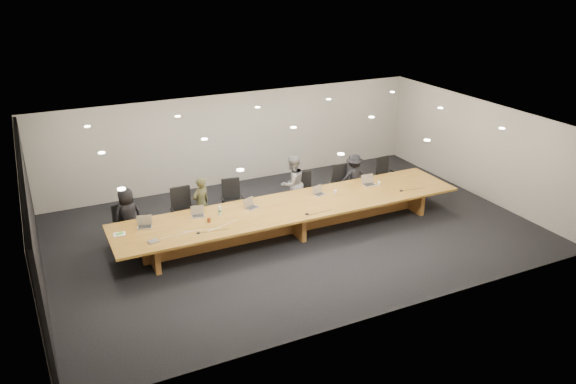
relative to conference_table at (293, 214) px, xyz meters
name	(u,v)px	position (x,y,z in m)	size (l,w,h in m)	color
ground	(293,232)	(0.00, 0.00, -0.52)	(12.00, 12.00, 0.00)	black
back_wall	(236,138)	(0.00, 4.00, 0.88)	(12.00, 0.02, 2.80)	beige
left_wall_panel	(32,228)	(-5.94, 0.00, 0.85)	(0.08, 7.84, 2.74)	black
conference_table	(293,214)	(0.00, 0.00, 0.00)	(9.00, 1.80, 0.75)	brown
chair_far_left	(125,224)	(-3.93, 1.27, -0.02)	(0.51, 0.51, 1.00)	black
chair_left	(184,211)	(-2.48, 1.16, 0.08)	(0.61, 0.61, 1.21)	black
chair_mid_left	(233,201)	(-1.12, 1.32, 0.05)	(0.58, 0.58, 1.15)	black
chair_mid_right	(305,190)	(1.01, 1.28, -0.01)	(0.52, 0.52, 1.02)	black
chair_right	(341,183)	(2.16, 1.27, 0.00)	(0.53, 0.53, 1.05)	black
chair_far_right	(387,175)	(3.71, 1.24, 0.02)	(0.55, 0.55, 1.07)	black
person_a	(128,216)	(-3.85, 1.23, 0.19)	(0.70, 0.45, 1.42)	black
person_b	(201,203)	(-2.01, 1.23, 0.18)	(0.51, 0.34, 1.40)	#31311B
person_c	(292,184)	(0.59, 1.24, 0.27)	(0.77, 0.60, 1.58)	slate
person_d	(354,177)	(2.52, 1.18, 0.16)	(0.88, 0.51, 1.36)	black
laptop_a	(144,222)	(-3.63, 0.34, 0.36)	(0.34, 0.24, 0.26)	tan
laptop_b	(198,212)	(-2.35, 0.39, 0.35)	(0.32, 0.23, 0.25)	tan
laptop_c	(252,203)	(-0.99, 0.29, 0.36)	(0.32, 0.23, 0.25)	tan
laptop_d	(320,191)	(0.93, 0.31, 0.35)	(0.30, 0.22, 0.24)	#BEAA91
laptop_e	(370,180)	(2.48, 0.33, 0.37)	(0.36, 0.26, 0.28)	beige
water_bottle	(220,211)	(-1.85, 0.24, 0.34)	(0.07, 0.07, 0.22)	silver
amber_mug	(209,220)	(-2.21, -0.02, 0.28)	(0.08, 0.08, 0.10)	maroon
paper_cup_near	(335,192)	(1.35, 0.22, 0.28)	(0.08, 0.08, 0.09)	white
paper_cup_far	(379,183)	(2.73, 0.23, 0.28)	(0.08, 0.08, 0.10)	silver
notepad	(120,234)	(-4.23, 0.22, 0.24)	(0.26, 0.21, 0.02)	white
lime_gadget	(120,233)	(-4.22, 0.23, 0.26)	(0.15, 0.08, 0.02)	#56C434
av_box	(153,241)	(-3.63, -0.46, 0.25)	(0.22, 0.17, 0.03)	#A3A2A7
mic_left	(198,233)	(-2.61, -0.47, 0.24)	(0.10, 0.10, 0.03)	black
mic_center	(307,214)	(0.07, -0.63, 0.24)	(0.11, 0.11, 0.03)	black
mic_right	(401,190)	(3.02, -0.39, 0.24)	(0.11, 0.11, 0.03)	black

